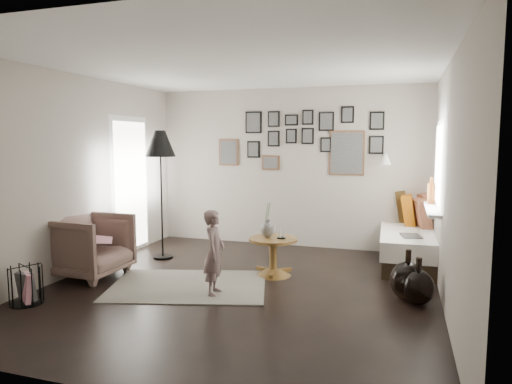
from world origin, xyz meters
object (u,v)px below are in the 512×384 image
(daybed, at_px, (414,238))
(demijohn_large, at_px, (407,281))
(pedestal_table, at_px, (273,258))
(armchair, at_px, (89,246))
(vase, at_px, (268,227))
(child, at_px, (214,253))
(floor_lamp, at_px, (160,148))
(magazine_basket, at_px, (26,285))
(demijohn_small, at_px, (418,287))

(daybed, bearing_deg, demijohn_large, -94.83)
(pedestal_table, relative_size, armchair, 0.71)
(vase, height_order, daybed, daybed)
(child, bearing_deg, armchair, 74.90)
(floor_lamp, bearing_deg, demijohn_large, -12.83)
(pedestal_table, bearing_deg, armchair, -161.15)
(armchair, height_order, demijohn_large, armchair)
(child, bearing_deg, vase, -30.73)
(pedestal_table, distance_m, child, 1.05)
(pedestal_table, bearing_deg, child, -115.18)
(pedestal_table, height_order, floor_lamp, floor_lamp)
(daybed, relative_size, magazine_basket, 5.08)
(pedestal_table, bearing_deg, daybed, 37.91)
(vase, bearing_deg, armchair, -160.03)
(daybed, xyz_separation_m, child, (-2.18, -2.28, 0.16))
(demijohn_large, bearing_deg, daybed, 86.98)
(child, bearing_deg, magazine_basket, 106.31)
(demijohn_small, bearing_deg, demijohn_large, 131.80)
(armchair, bearing_deg, demijohn_large, -83.23)
(floor_lamp, bearing_deg, vase, -10.70)
(daybed, bearing_deg, demijohn_small, -91.45)
(vase, xyz_separation_m, daybed, (1.83, 1.34, -0.30))
(daybed, distance_m, demijohn_small, 1.93)
(vase, bearing_deg, magazine_basket, -139.54)
(vase, relative_size, daybed, 0.20)
(demijohn_small, xyz_separation_m, child, (-2.19, -0.36, 0.29))
(daybed, bearing_deg, armchair, -153.74)
(pedestal_table, bearing_deg, magazine_basket, -140.88)
(pedestal_table, distance_m, demijohn_small, 1.85)
(daybed, xyz_separation_m, demijohn_small, (0.01, -1.93, -0.14))
(armchair, distance_m, child, 1.81)
(demijohn_large, height_order, demijohn_small, demijohn_large)
(magazine_basket, bearing_deg, floor_lamp, 78.88)
(armchair, distance_m, floor_lamp, 1.71)
(armchair, relative_size, demijohn_small, 1.72)
(floor_lamp, height_order, magazine_basket, floor_lamp)
(floor_lamp, bearing_deg, daybed, 15.93)
(armchair, distance_m, demijohn_small, 4.01)
(magazine_basket, distance_m, child, 2.03)
(daybed, distance_m, armchair, 4.52)
(floor_lamp, distance_m, child, 2.19)
(armchair, relative_size, child, 0.91)
(pedestal_table, height_order, demijohn_small, demijohn_small)
(vase, height_order, armchair, vase)
(demijohn_large, bearing_deg, floor_lamp, 167.17)
(demijohn_large, xyz_separation_m, child, (-2.09, -0.48, 0.27))
(pedestal_table, distance_m, demijohn_large, 1.71)
(child, bearing_deg, floor_lamp, 37.23)
(armchair, relative_size, magazine_basket, 2.03)
(armchair, bearing_deg, daybed, -59.88)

